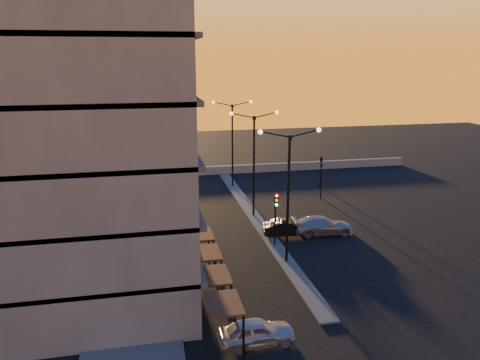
% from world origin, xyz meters
% --- Properties ---
extents(ground, '(120.00, 120.00, 0.00)m').
position_xyz_m(ground, '(0.00, 0.00, 0.00)').
color(ground, black).
rests_on(ground, ground).
extents(sidewalk_west, '(5.00, 40.00, 0.12)m').
position_xyz_m(sidewalk_west, '(-10.50, 4.00, 0.06)').
color(sidewalk_west, '#464643').
rests_on(sidewalk_west, ground).
extents(median, '(1.20, 36.00, 0.12)m').
position_xyz_m(median, '(0.00, 10.00, 0.06)').
color(median, '#464643').
rests_on(median, ground).
extents(parapet, '(44.00, 0.50, 1.00)m').
position_xyz_m(parapet, '(2.00, 26.00, 0.50)').
color(parapet, slate).
rests_on(parapet, ground).
extents(building, '(14.35, 17.08, 25.00)m').
position_xyz_m(building, '(-14.00, 0.03, 11.91)').
color(building, '#67615B').
rests_on(building, ground).
extents(streetlamp_near, '(4.32, 0.32, 9.51)m').
position_xyz_m(streetlamp_near, '(0.00, 0.00, 5.59)').
color(streetlamp_near, black).
rests_on(streetlamp_near, ground).
extents(streetlamp_mid, '(4.32, 0.32, 9.51)m').
position_xyz_m(streetlamp_mid, '(0.00, 10.00, 5.59)').
color(streetlamp_mid, black).
rests_on(streetlamp_mid, ground).
extents(streetlamp_far, '(4.32, 0.32, 9.51)m').
position_xyz_m(streetlamp_far, '(0.00, 20.00, 5.59)').
color(streetlamp_far, black).
rests_on(streetlamp_far, ground).
extents(traffic_light_main, '(0.28, 0.44, 4.25)m').
position_xyz_m(traffic_light_main, '(0.00, 2.87, 2.89)').
color(traffic_light_main, black).
rests_on(traffic_light_main, ground).
extents(signal_east_a, '(0.13, 0.16, 3.60)m').
position_xyz_m(signal_east_a, '(8.00, 14.00, 1.93)').
color(signal_east_a, black).
rests_on(signal_east_a, ground).
extents(signal_east_b, '(0.42, 1.99, 3.60)m').
position_xyz_m(signal_east_b, '(9.50, 18.00, 3.10)').
color(signal_east_b, black).
rests_on(signal_east_b, ground).
extents(car_hatchback, '(3.97, 1.70, 1.34)m').
position_xyz_m(car_hatchback, '(-4.36, -8.91, 0.67)').
color(car_hatchback, '#A6A9AE').
rests_on(car_hatchback, ground).
extents(car_sedan, '(4.10, 1.90, 1.30)m').
position_xyz_m(car_sedan, '(1.61, 4.90, 0.65)').
color(car_sedan, black).
rests_on(car_sedan, ground).
extents(car_wagon, '(5.12, 2.44, 1.44)m').
position_xyz_m(car_wagon, '(4.50, 4.63, 0.72)').
color(car_wagon, '#95969C').
rests_on(car_wagon, ground).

